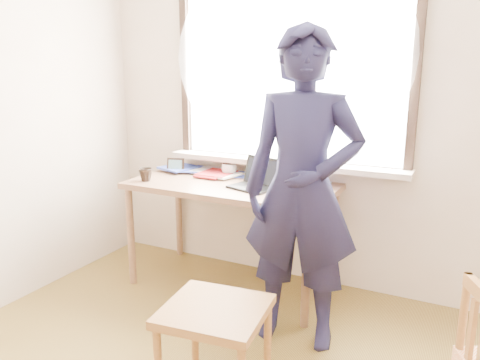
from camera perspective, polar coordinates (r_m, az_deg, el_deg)
The scene contains 12 objects.
room_shell at distance 1.84m, azimuth -9.26°, elevation 13.87°, with size 3.52×4.02×2.61m.
desk at distance 3.43m, azimuth -1.03°, elevation -1.73°, with size 1.49×0.75×0.80m.
laptop at distance 3.27m, azimuth 1.98°, elevation -0.08°, with size 0.36×0.32×0.21m.
mug_white at distance 3.65m, azimuth -1.33°, elevation 1.30°, with size 0.12×0.12×0.09m, color white.
mug_dark at distance 3.52m, azimuth -11.43°, elevation 0.62°, with size 0.10×0.10×0.10m, color black.
mouse at distance 3.12m, azimuth 6.07°, elevation -1.43°, with size 0.10×0.07×0.04m, color black.
desk_clutter at distance 3.74m, azimuth -4.97°, elevation 1.17°, with size 0.88×0.49×0.04m.
book_a at distance 3.84m, azimuth -5.08°, elevation 1.36°, with size 0.20×0.27×0.03m, color white.
book_b at distance 3.42m, azimuth 7.44°, elevation -0.26°, with size 0.18×0.25×0.02m, color white.
picture_frame at distance 3.76m, azimuth -7.86°, elevation 1.68°, with size 0.14×0.05×0.11m.
work_chair at distance 2.38m, azimuth -3.06°, elevation -16.84°, with size 0.53×0.51×0.50m.
person at distance 2.71m, azimuth 7.60°, elevation -1.33°, with size 0.68×0.44×1.86m, color black.
Camera 1 is at (1.06, -1.29, 1.62)m, focal length 35.00 mm.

